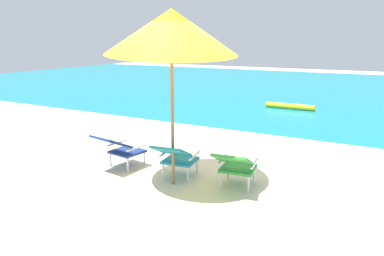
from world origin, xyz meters
The scene contains 7 objects.
ground_plane centered at (0.00, 4.00, 0.00)m, with size 40.00×40.00×0.00m, color beige.
ocean_band centered at (0.00, 12.39, 0.00)m, with size 40.00×18.00×0.01m, color teal.
swim_buoy centered at (0.11, 6.95, 0.10)m, with size 0.18×0.18×1.60m, color yellow.
lounge_chair_left centered at (-1.11, -0.21, 0.40)m, with size 0.65×0.94×0.68m.
lounge_chair_center centered at (0.03, -0.17, 0.40)m, with size 0.65×0.94×0.68m.
lounge_chair_right centered at (1.02, -0.08, 0.40)m, with size 0.64×0.93×0.68m.
beach_umbrella_center centered at (0.08, -0.35, 2.36)m, with size 2.81×2.81×2.75m.
Camera 1 is at (2.96, -4.98, 2.26)m, focal length 34.05 mm.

